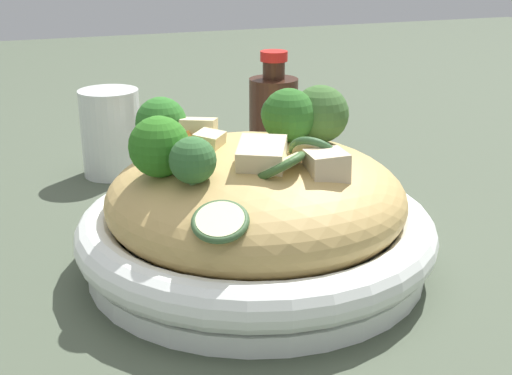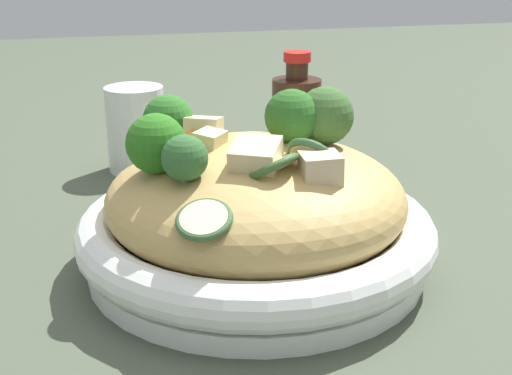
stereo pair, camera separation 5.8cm
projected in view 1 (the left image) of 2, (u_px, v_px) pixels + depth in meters
ground_plane at (256, 264)px, 0.60m from camera, size 3.00×3.00×0.00m
serving_bowl at (256, 236)px, 0.59m from camera, size 0.31×0.31×0.05m
noodle_heap at (256, 198)px, 0.58m from camera, size 0.25×0.25×0.09m
broccoli_florets at (248, 126)px, 0.58m from camera, size 0.17×0.22×0.07m
carrot_coins at (266, 152)px, 0.56m from camera, size 0.11×0.11×0.03m
zucchini_slices at (278, 176)px, 0.52m from camera, size 0.11×0.15×0.05m
chicken_chunks at (252, 151)px, 0.55m from camera, size 0.15×0.11×0.03m
soy_sauce_bottle at (273, 122)px, 0.82m from camera, size 0.06×0.06×0.15m
drinking_glass at (111, 133)px, 0.81m from camera, size 0.07×0.07×0.10m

